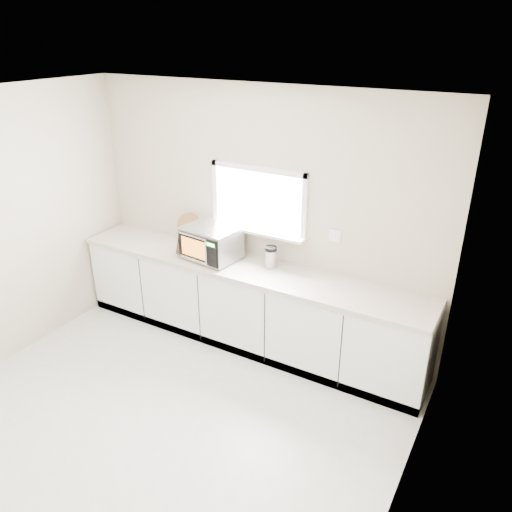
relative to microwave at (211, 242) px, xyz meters
The scene contains 8 objects.
ground 2.04m from the microwave, 76.73° to the right, with size 4.00×4.00×0.00m, color beige.
back_wall 0.58m from the microwave, 40.22° to the left, with size 4.00×0.17×2.70m.
cabinets 0.77m from the microwave, ahead, with size 3.92×0.60×0.88m, color white.
countertop 0.44m from the microwave, ahead, with size 3.92×0.64×0.04m, color beige.
microwave is the anchor object (origin of this frame).
knife_block 0.30m from the microwave, 163.22° to the right, with size 0.14×0.22×0.29m.
cutting_board 0.57m from the microwave, 150.94° to the left, with size 0.33×0.33×0.02m, color #A66B40.
coffee_grinder 0.66m from the microwave, 12.01° to the left, with size 0.14×0.14×0.23m.
Camera 1 is at (2.41, -2.29, 3.16)m, focal length 35.00 mm.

